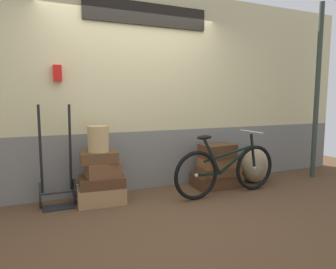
% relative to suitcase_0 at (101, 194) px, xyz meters
% --- Properties ---
extents(ground, '(9.70, 5.20, 0.06)m').
position_rel_suitcase_0_xyz_m(ground, '(0.58, -0.41, -0.14)').
color(ground, '#513823').
extents(station_building, '(7.70, 0.74, 2.86)m').
position_rel_suitcase_0_xyz_m(station_building, '(0.59, 0.44, 1.33)').
color(station_building, slate).
rests_on(station_building, ground).
extents(suitcase_0, '(0.61, 0.46, 0.22)m').
position_rel_suitcase_0_xyz_m(suitcase_0, '(0.00, 0.00, 0.00)').
color(suitcase_0, '#9E754C').
rests_on(suitcase_0, ground).
extents(suitcase_1, '(0.58, 0.43, 0.13)m').
position_rel_suitcase_0_xyz_m(suitcase_1, '(0.01, -0.02, 0.18)').
color(suitcase_1, '#4C2D19').
rests_on(suitcase_1, suitcase_0).
extents(suitcase_2, '(0.43, 0.32, 0.18)m').
position_rel_suitcase_0_xyz_m(suitcase_2, '(0.02, -0.04, 0.33)').
color(suitcase_2, brown).
rests_on(suitcase_2, suitcase_1).
extents(suitcase_3, '(0.48, 0.35, 0.14)m').
position_rel_suitcase_0_xyz_m(suitcase_3, '(-0.02, -0.02, 0.49)').
color(suitcase_3, brown).
rests_on(suitcase_3, suitcase_2).
extents(suitcase_4, '(0.71, 0.47, 0.19)m').
position_rel_suitcase_0_xyz_m(suitcase_4, '(1.74, 0.02, -0.01)').
color(suitcase_4, '#4C2D19').
rests_on(suitcase_4, ground).
extents(suitcase_5, '(0.61, 0.44, 0.13)m').
position_rel_suitcase_0_xyz_m(suitcase_5, '(1.75, -0.03, 0.15)').
color(suitcase_5, brown).
rests_on(suitcase_5, suitcase_4).
extents(suitcase_6, '(0.53, 0.38, 0.13)m').
position_rel_suitcase_0_xyz_m(suitcase_6, '(1.74, 0.01, 0.27)').
color(suitcase_6, brown).
rests_on(suitcase_6, suitcase_5).
extents(suitcase_7, '(0.52, 0.37, 0.20)m').
position_rel_suitcase_0_xyz_m(suitcase_7, '(1.74, -0.01, 0.44)').
color(suitcase_7, '#4C2D19').
rests_on(suitcase_7, suitcase_6).
extents(wicker_basket, '(0.26, 0.26, 0.32)m').
position_rel_suitcase_0_xyz_m(wicker_basket, '(-0.02, -0.01, 0.72)').
color(wicker_basket, tan).
rests_on(wicker_basket, suitcase_3).
extents(luggage_trolley, '(0.43, 0.38, 1.26)m').
position_rel_suitcase_0_xyz_m(luggage_trolley, '(-0.51, 0.11, 0.17)').
color(luggage_trolley, black).
rests_on(luggage_trolley, ground).
extents(burlap_sack, '(0.49, 0.42, 0.56)m').
position_rel_suitcase_0_xyz_m(burlap_sack, '(2.43, -0.03, 0.17)').
color(burlap_sack, '#9E8966').
rests_on(burlap_sack, ground).
extents(bicycle, '(1.64, 0.46, 0.87)m').
position_rel_suitcase_0_xyz_m(bicycle, '(1.66, -0.37, 0.24)').
color(bicycle, black).
rests_on(bicycle, ground).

